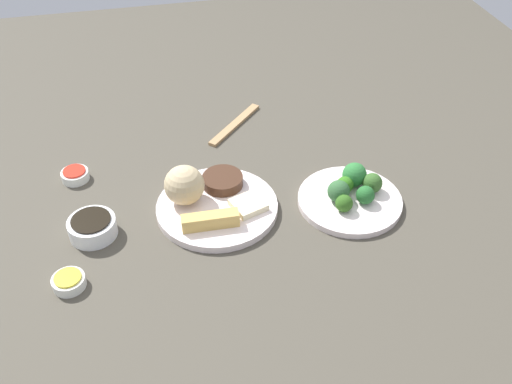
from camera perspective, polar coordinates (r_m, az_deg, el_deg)
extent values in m
cube|color=#484338|center=(1.25, -4.36, -1.38)|extent=(2.20, 2.20, 0.02)
cylinder|color=white|center=(1.22, -3.82, -1.51)|extent=(0.25, 0.25, 0.02)
sphere|color=tan|center=(1.20, -7.02, 0.57)|extent=(0.08, 0.08, 0.08)
cube|color=tan|center=(1.16, -4.50, -2.80)|extent=(0.03, 0.11, 0.03)
cube|color=beige|center=(1.20, -0.76, -1.26)|extent=(0.08, 0.08, 0.01)
cylinder|color=#3E2518|center=(1.26, -3.29, 1.12)|extent=(0.09, 0.09, 0.02)
cylinder|color=white|center=(1.25, 9.15, -0.83)|extent=(0.22, 0.22, 0.01)
sphere|color=#2B7133|center=(1.27, 9.62, 1.69)|extent=(0.05, 0.05, 0.05)
sphere|color=#236029|center=(1.23, 10.65, -0.29)|extent=(0.04, 0.04, 0.04)
sphere|color=#315E33|center=(1.22, 8.09, 0.07)|extent=(0.05, 0.05, 0.05)
sphere|color=#335D25|center=(1.26, 11.32, 0.87)|extent=(0.04, 0.04, 0.04)
sphere|color=#306F1B|center=(1.25, 8.71, 0.70)|extent=(0.04, 0.04, 0.04)
sphere|color=#2C591A|center=(1.20, 8.63, -1.10)|extent=(0.04, 0.04, 0.04)
cylinder|color=white|center=(1.20, -15.72, -3.37)|extent=(0.10, 0.10, 0.04)
cylinder|color=black|center=(1.19, -15.89, -2.66)|extent=(0.08, 0.08, 0.00)
cylinder|color=white|center=(1.12, -17.85, -8.40)|extent=(0.06, 0.06, 0.02)
cylinder|color=gold|center=(1.11, -17.98, -7.97)|extent=(0.05, 0.05, 0.00)
cylinder|color=white|center=(1.36, -17.29, 1.55)|extent=(0.06, 0.06, 0.02)
cylinder|color=red|center=(1.35, -17.39, 1.96)|extent=(0.05, 0.05, 0.00)
cube|color=#AA8256|center=(1.47, -2.09, 6.63)|extent=(0.16, 0.16, 0.01)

